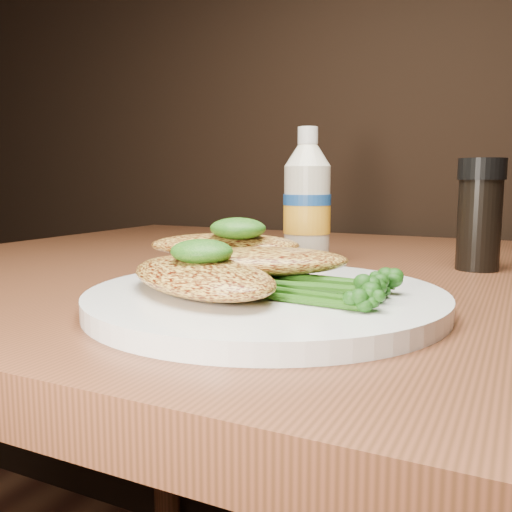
% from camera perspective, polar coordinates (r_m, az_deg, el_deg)
% --- Properties ---
extents(plate, '(0.28, 0.28, 0.01)m').
position_cam_1_polar(plate, '(0.44, 1.02, -4.44)').
color(plate, white).
rests_on(plate, dining_table).
extents(chicken_front, '(0.18, 0.16, 0.03)m').
position_cam_1_polar(chicken_front, '(0.42, -5.67, -2.07)').
color(chicken_front, gold).
rests_on(chicken_front, plate).
extents(chicken_mid, '(0.16, 0.13, 0.02)m').
position_cam_1_polar(chicken_mid, '(0.45, 0.53, -0.50)').
color(chicken_mid, gold).
rests_on(chicken_mid, plate).
extents(chicken_back, '(0.15, 0.11, 0.02)m').
position_cam_1_polar(chicken_back, '(0.50, -3.24, 1.13)').
color(chicken_back, gold).
rests_on(chicken_back, plate).
extents(pesto_front, '(0.06, 0.06, 0.02)m').
position_cam_1_polar(pesto_front, '(0.42, -5.62, 0.47)').
color(pesto_front, '#08370B').
rests_on(pesto_front, chicken_front).
extents(pesto_back, '(0.06, 0.05, 0.02)m').
position_cam_1_polar(pesto_back, '(0.48, -1.89, 2.86)').
color(pesto_back, '#08370B').
rests_on(pesto_back, chicken_back).
extents(broccolini_bundle, '(0.16, 0.14, 0.02)m').
position_cam_1_polar(broccolini_bundle, '(0.41, 6.57, -2.68)').
color(broccolini_bundle, '#225111').
rests_on(broccolini_bundle, plate).
extents(mayo_bottle, '(0.06, 0.06, 0.16)m').
position_cam_1_polar(mayo_bottle, '(0.67, 5.30, 6.25)').
color(mayo_bottle, beige).
rests_on(mayo_bottle, dining_table).
extents(pepper_grinder, '(0.06, 0.06, 0.12)m').
position_cam_1_polar(pepper_grinder, '(0.66, 22.07, 3.96)').
color(pepper_grinder, black).
rests_on(pepper_grinder, dining_table).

